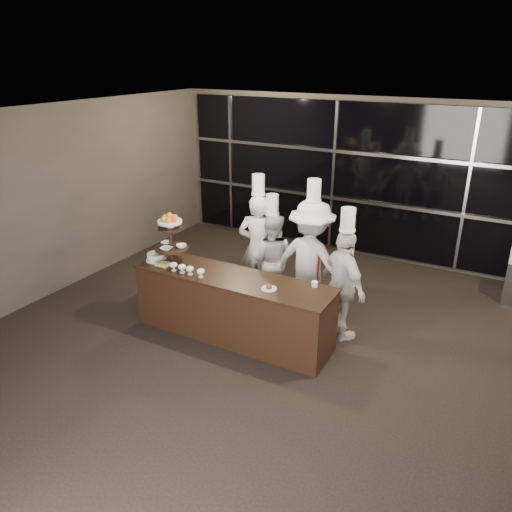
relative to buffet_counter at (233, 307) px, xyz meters
The scene contains 13 objects.
room 1.94m from the buffet_counter, 44.52° to the right, with size 10.00×10.00×10.00m.
window_wall 4.10m from the buffet_counter, 72.88° to the left, with size 8.60×0.10×2.80m.
buffet_counter is the anchor object (origin of this frame).
display_stand 1.33m from the buffet_counter, behind, with size 0.48×0.48×0.74m.
compotes 0.83m from the buffet_counter, 159.52° to the right, with size 0.56×0.11×0.12m.
layer_cake 1.35m from the buffet_counter, behind, with size 0.30×0.30×0.11m.
pastry_squares 1.17m from the buffet_counter, behind, with size 0.19×0.13×0.05m.
small_plate 0.78m from the buffet_counter, ahead, with size 0.20×0.20×0.05m.
chef_cup 1.22m from the buffet_counter, 12.94° to the left, with size 0.08×0.08×0.07m, color white.
chef_a 1.27m from the buffet_counter, 101.71° to the left, with size 0.72×0.55×2.05m.
chef_b 1.21m from the buffet_counter, 90.36° to the left, with size 0.83×0.72×1.77m.
chef_c 1.31m from the buffet_counter, 54.47° to the left, with size 1.25×0.81×2.12m.
chef_d 1.54m from the buffet_counter, 28.39° to the left, with size 0.97×0.86×1.88m.
Camera 1 is at (2.07, -4.02, 3.71)m, focal length 35.00 mm.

